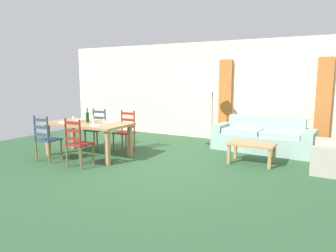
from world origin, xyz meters
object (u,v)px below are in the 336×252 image
object	(u,v)px
dining_chair_far_right	(125,131)
wine_glass_near_left	(73,117)
dining_chair_near_right	(78,143)
couch	(263,139)
coffee_cup_primary	(94,122)
dining_chair_far_left	(97,128)
coffee_table	(252,146)
dining_chair_near_left	(46,139)
standing_lamp	(213,90)
wine_glass_near_right	(104,120)
wine_bottle	(87,117)
dining_table	(88,126)

from	to	relation	value
dining_chair_far_right	wine_glass_near_left	xyz separation A→B (m)	(-0.72, -0.91, 0.38)
dining_chair_near_right	couch	bearing A→B (deg)	47.12
wine_glass_near_left	coffee_cup_primary	world-z (taller)	wine_glass_near_left
dining_chair_far_left	coffee_cup_primary	distance (m)	1.13
coffee_table	dining_chair_near_left	bearing A→B (deg)	-153.66
coffee_table	standing_lamp	distance (m)	2.24
dining_chair_near_left	wine_glass_near_right	xyz separation A→B (m)	(1.03, 0.61, 0.38)
dining_chair_far_right	wine_bottle	world-z (taller)	wine_bottle
wine_bottle	standing_lamp	xyz separation A→B (m)	(1.96, 2.50, 0.54)
dining_chair_far_right	coffee_table	world-z (taller)	dining_chair_far_right
wine_glass_near_right	coffee_cup_primary	distance (m)	0.33
dining_chair_near_left	dining_chair_far_right	distance (m)	1.77
wine_bottle	couch	distance (m)	4.08
dining_table	dining_chair_far_left	xyz separation A→B (m)	(-0.42, 0.75, -0.19)
wine_bottle	coffee_table	bearing A→B (deg)	18.22
couch	standing_lamp	xyz separation A→B (m)	(-1.35, 0.18, 1.12)
dining_table	wine_glass_near_left	xyz separation A→B (m)	(-0.30, -0.12, 0.20)
dining_table	standing_lamp	world-z (taller)	standing_lamp
coffee_cup_primary	couch	world-z (taller)	coffee_cup_primary
dining_chair_near_left	dining_chair_far_right	bearing A→B (deg)	60.37
dining_chair_far_left	wine_glass_near_left	xyz separation A→B (m)	(0.12, -0.87, 0.38)
dining_table	dining_chair_near_left	xyz separation A→B (m)	(-0.46, -0.75, -0.19)
dining_chair_near_left	dining_chair_near_right	size ratio (longest dim) A/B	1.00
wine_glass_near_right	dining_chair_near_right	bearing A→B (deg)	-104.04
dining_chair_far_left	coffee_table	distance (m)	3.77
coffee_table	dining_table	bearing A→B (deg)	-161.35
dining_table	standing_lamp	bearing A→B (deg)	52.50
dining_chair_near_right	couch	distance (m)	4.22
dining_chair_far_left	wine_bottle	bearing A→B (deg)	-61.38
dining_chair_near_right	dining_chair_far_right	distance (m)	1.54
couch	dining_chair_near_right	bearing A→B (deg)	-132.88
dining_chair_near_right	dining_chair_far_left	bearing A→B (deg)	119.35
wine_glass_near_right	wine_bottle	bearing A→B (deg)	165.32
dining_table	coffee_cup_primary	bearing A→B (deg)	-21.03
dining_table	dining_chair_far_left	size ratio (longest dim) A/B	1.98
wine_glass_near_left	wine_glass_near_right	distance (m)	0.88
dining_chair_near_right	coffee_cup_primary	world-z (taller)	dining_chair_near_right
dining_chair_far_left	dining_chair_far_right	distance (m)	0.84
dining_chair_near_right	coffee_table	distance (m)	3.45
dining_chair_near_left	coffee_cup_primary	xyz separation A→B (m)	(0.71, 0.65, 0.32)
dining_chair_near_left	coffee_table	size ratio (longest dim) A/B	1.07
standing_lamp	wine_glass_near_right	bearing A→B (deg)	-117.07
wine_glass_near_right	dining_chair_near_left	bearing A→B (deg)	-149.27
wine_glass_near_right	dining_table	bearing A→B (deg)	166.72
coffee_cup_primary	coffee_table	distance (m)	3.33
standing_lamp	dining_table	bearing A→B (deg)	-127.50
dining_table	coffee_table	world-z (taller)	dining_table
dining_chair_near_left	wine_bottle	bearing A→B (deg)	60.66
dining_chair_near_left	dining_chair_near_right	world-z (taller)	same
couch	coffee_table	distance (m)	1.22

